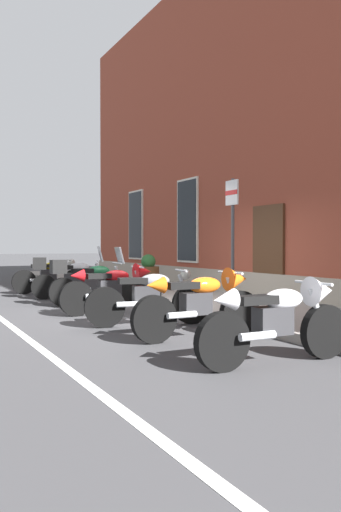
% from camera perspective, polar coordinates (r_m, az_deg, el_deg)
% --- Properties ---
extents(ground_plane, '(140.00, 140.00, 0.00)m').
position_cam_1_polar(ground_plane, '(10.65, -0.86, -6.13)').
color(ground_plane, '#38383A').
extents(sidewalk, '(28.99, 2.80, 0.15)m').
position_cam_1_polar(sidewalk, '(11.34, 5.48, -5.31)').
color(sidewalk, gray).
rests_on(sidewalk, ground_plane).
extents(lane_stripe, '(28.99, 0.12, 0.01)m').
position_cam_1_polar(lane_stripe, '(9.65, -18.20, -6.94)').
color(lane_stripe, silver).
rests_on(lane_stripe, ground_plane).
extents(motorcycle_yellow_naked, '(0.62, 2.11, 0.96)m').
position_cam_1_polar(motorcycle_yellow_naked, '(14.80, -13.29, -2.21)').
color(motorcycle_yellow_naked, black).
rests_on(motorcycle_yellow_naked, ground_plane).
extents(motorcycle_silver_touring, '(0.89, 2.11, 1.34)m').
position_cam_1_polar(motorcycle_silver_touring, '(13.13, -11.22, -2.31)').
color(motorcycle_silver_touring, black).
rests_on(motorcycle_silver_touring, ground_plane).
extents(motorcycle_green_touring, '(0.62, 2.09, 1.32)m').
position_cam_1_polar(motorcycle_green_touring, '(11.67, -9.07, -2.78)').
color(motorcycle_green_touring, black).
rests_on(motorcycle_green_touring, ground_plane).
extents(motorcycle_red_sport, '(0.62, 2.13, 1.00)m').
position_cam_1_polar(motorcycle_red_sport, '(10.16, -6.19, -3.39)').
color(motorcycle_red_sport, black).
rests_on(motorcycle_red_sport, ground_plane).
extents(motorcycle_grey_naked, '(0.70, 2.16, 0.95)m').
position_cam_1_polar(motorcycle_grey_naked, '(8.62, -2.31, -4.66)').
color(motorcycle_grey_naked, black).
rests_on(motorcycle_grey_naked, ground_plane).
extents(motorcycle_orange_sport, '(0.62, 2.13, 1.03)m').
position_cam_1_polar(motorcycle_orange_sport, '(7.44, 3.72, -4.97)').
color(motorcycle_orange_sport, black).
rests_on(motorcycle_orange_sport, ground_plane).
extents(motorcycle_white_sport, '(0.62, 2.10, 1.00)m').
position_cam_1_polar(motorcycle_white_sport, '(5.99, 12.39, -6.66)').
color(motorcycle_white_sport, black).
rests_on(motorcycle_white_sport, ground_plane).
extents(parking_sign, '(0.36, 0.07, 2.40)m').
position_cam_1_polar(parking_sign, '(9.11, 6.97, 3.33)').
color(parking_sign, '#4C4C51').
rests_on(parking_sign, sidewalk).
extents(barrel_planter, '(0.63, 0.63, 0.97)m').
position_cam_1_polar(barrel_planter, '(13.99, -2.50, -2.08)').
color(barrel_planter, brown).
rests_on(barrel_planter, sidewalk).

